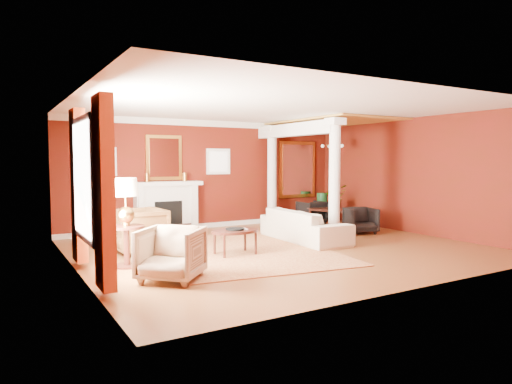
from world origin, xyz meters
TOP-DOWN VIEW (x-y plane):
  - ground at (0.00, 0.00)m, footprint 8.00×8.00m
  - room_shell at (0.00, 0.00)m, footprint 8.04×7.04m
  - fireplace at (-1.30, 3.32)m, footprint 1.85×0.42m
  - overmantel_mirror at (-1.30, 3.45)m, footprint 0.95×0.07m
  - flank_window_left at (-2.85, 3.46)m, footprint 0.70×0.07m
  - flank_window_right at (0.25, 3.46)m, footprint 0.70×0.07m
  - left_window at (-3.89, -0.60)m, footprint 0.21×2.55m
  - column_front at (1.70, 0.30)m, footprint 0.36×0.36m
  - column_back at (1.70, 3.00)m, footprint 0.36×0.36m
  - header_beam at (1.70, 1.90)m, footprint 0.30×3.20m
  - amber_ceiling at (2.85, 1.75)m, footprint 2.30×3.40m
  - dining_mirror at (2.90, 3.45)m, footprint 1.30×0.07m
  - chandelier at (2.90, 1.80)m, footprint 0.60×0.62m
  - crown_trim at (0.00, 3.46)m, footprint 8.00×0.08m
  - base_trim at (0.00, 3.46)m, footprint 8.00×0.08m
  - rug at (-0.78, 0.20)m, footprint 3.87×4.79m
  - sofa at (0.96, 0.46)m, footprint 0.78×2.44m
  - armchair_leopard at (-2.68, 1.02)m, footprint 0.93×0.99m
  - armchair_stripe at (-2.85, -1.29)m, footprint 1.20×1.19m
  - coffee_table at (-1.13, -0.13)m, footprint 0.97×0.97m
  - coffee_book at (-1.08, -0.13)m, footprint 0.18×0.04m
  - side_table at (-3.20, -0.07)m, footprint 0.61×0.61m
  - dining_table at (3.10, 1.89)m, footprint 0.91×1.46m
  - dining_chair_near at (2.83, 0.61)m, footprint 0.85×0.82m
  - dining_chair_far at (2.91, 2.73)m, footprint 0.70×0.65m
  - green_urn at (3.50, 3.00)m, footprint 0.36×0.36m
  - potted_plant at (3.13, 1.94)m, footprint 0.82×0.86m

SIDE VIEW (x-z plane):
  - ground at x=0.00m, z-range 0.00..0.00m
  - rug at x=-0.78m, z-range 0.00..0.02m
  - base_trim at x=0.00m, z-range 0.00..0.12m
  - green_urn at x=3.50m, z-range -0.09..0.76m
  - dining_chair_near at x=2.83m, z-range 0.00..0.71m
  - dining_chair_far at x=2.91m, z-range 0.00..0.71m
  - dining_table at x=3.10m, z-range 0.00..0.77m
  - coffee_table at x=-1.13m, z-range 0.20..0.69m
  - armchair_stripe at x=-2.85m, z-range 0.00..0.90m
  - sofa at x=0.96m, z-range 0.00..0.95m
  - armchair_leopard at x=-2.68m, z-range 0.00..0.98m
  - coffee_book at x=-1.08m, z-range 0.49..0.74m
  - fireplace at x=-1.30m, z-range 0.00..1.29m
  - potted_plant at x=3.13m, z-range 0.77..1.29m
  - side_table at x=-3.20m, z-range 0.27..1.80m
  - left_window at x=-3.89m, z-range 0.12..2.72m
  - column_front at x=1.70m, z-range 0.03..2.83m
  - column_back at x=1.70m, z-range 0.03..2.83m
  - dining_mirror at x=2.90m, z-range 0.70..2.40m
  - flank_window_left at x=-2.85m, z-range 1.45..2.15m
  - flank_window_right at x=0.25m, z-range 1.45..2.15m
  - overmantel_mirror at x=-1.30m, z-range 1.33..2.47m
  - room_shell at x=0.00m, z-range 0.56..3.48m
  - chandelier at x=2.90m, z-range 1.87..2.62m
  - header_beam at x=1.70m, z-range 2.46..2.78m
  - crown_trim at x=0.00m, z-range 2.74..2.90m
  - amber_ceiling at x=2.85m, z-range 2.85..2.89m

